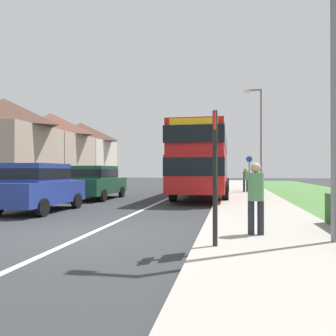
% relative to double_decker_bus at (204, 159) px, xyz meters
% --- Properties ---
extents(ground_plane, '(120.00, 120.00, 0.00)m').
position_rel_double_decker_bus_xyz_m(ground_plane, '(-1.80, -11.74, -2.14)').
color(ground_plane, '#2D3033').
extents(lane_marking_centre, '(0.14, 60.00, 0.01)m').
position_rel_double_decker_bus_xyz_m(lane_marking_centre, '(-1.80, -3.74, -2.14)').
color(lane_marking_centre, silver).
rests_on(lane_marking_centre, ground_plane).
extents(pavement_near_side, '(3.20, 68.00, 0.12)m').
position_rel_double_decker_bus_xyz_m(pavement_near_side, '(2.40, -5.74, -2.08)').
color(pavement_near_side, '#9E998E').
rests_on(pavement_near_side, ground_plane).
extents(double_decker_bus, '(2.80, 10.98, 3.70)m').
position_rel_double_decker_bus_xyz_m(double_decker_bus, '(0.00, 0.00, 0.00)').
color(double_decker_bus, red).
rests_on(double_decker_bus, ground_plane).
extents(parked_car_blue, '(1.88, 3.96, 1.75)m').
position_rel_double_decker_bus_xyz_m(parked_car_blue, '(-5.34, -7.96, -1.19)').
color(parked_car_blue, navy).
rests_on(parked_car_blue, ground_plane).
extents(parked_car_dark_green, '(1.99, 4.46, 1.73)m').
position_rel_double_decker_bus_xyz_m(parked_car_dark_green, '(-5.39, -2.55, -1.20)').
color(parked_car_dark_green, '#19472D').
rests_on(parked_car_dark_green, ground_plane).
extents(pedestrian_at_stop, '(0.34, 0.34, 1.67)m').
position_rel_double_decker_bus_xyz_m(pedestrian_at_stop, '(2.02, -11.58, -1.17)').
color(pedestrian_at_stop, '#23232D').
rests_on(pedestrian_at_stop, ground_plane).
extents(pedestrian_walking_away, '(0.34, 0.34, 1.67)m').
position_rel_double_decker_bus_xyz_m(pedestrian_walking_away, '(2.45, 3.17, -1.17)').
color(pedestrian_walking_away, '#23232D').
rests_on(pedestrian_walking_away, ground_plane).
extents(bus_stop_sign, '(0.09, 0.52, 2.60)m').
position_rel_double_decker_bus_xyz_m(bus_stop_sign, '(1.20, -12.81, -0.60)').
color(bus_stop_sign, black).
rests_on(bus_stop_sign, ground_plane).
extents(cycle_route_sign, '(0.44, 0.08, 2.52)m').
position_rel_double_decker_bus_xyz_m(cycle_route_sign, '(2.81, 5.59, -0.72)').
color(cycle_route_sign, slate).
rests_on(cycle_route_sign, ground_plane).
extents(street_lamp_near, '(1.14, 0.20, 7.19)m').
position_rel_double_decker_bus_xyz_m(street_lamp_near, '(3.35, -12.03, 2.00)').
color(street_lamp_near, slate).
rests_on(street_lamp_near, ground_plane).
extents(street_lamp_mid, '(1.14, 0.20, 6.71)m').
position_rel_double_decker_bus_xyz_m(street_lamp_mid, '(3.31, 3.12, 1.75)').
color(street_lamp_mid, slate).
rests_on(street_lamp_mid, ground_plane).
extents(house_terrace_far_side, '(6.01, 18.44, 6.58)m').
position_rel_double_decker_bus_xyz_m(house_terrace_far_side, '(-14.23, 8.23, 1.15)').
color(house_terrace_far_side, tan).
rests_on(house_terrace_far_side, ground_plane).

